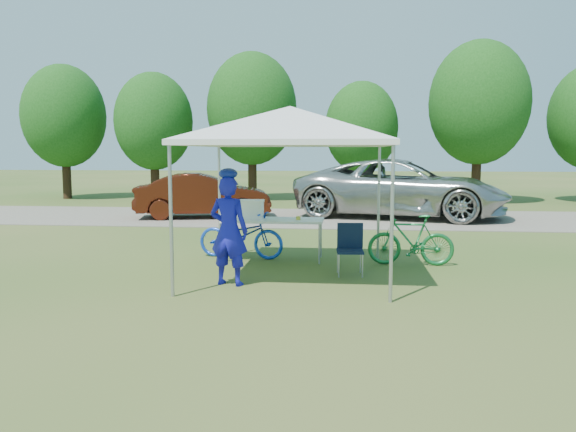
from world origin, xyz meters
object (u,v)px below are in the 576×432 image
Objects in this scene: bike_green at (411,240)px; cooler at (250,209)px; folding_table at (273,221)px; folding_chair at (350,245)px; bike_blue at (241,235)px; cyclist at (229,231)px; sedan at (203,195)px; minivan at (401,188)px.

cooler is at bearing -93.01° from bike_green.
folding_table is at bearing 0.00° from cooler.
bike_green is (1.08, 0.83, -0.04)m from folding_chair.
cyclist is at bearing -163.85° from bike_blue.
sedan is at bearing 114.94° from folding_table.
folding_chair is 2.38m from bike_blue.
bike_green is (2.93, -0.26, -0.49)m from cooler.
sedan is at bearing 111.70° from cooler.
minivan reaches higher than folding_table.
cooler is at bearing -107.69° from bike_blue.
bike_blue reaches higher than folding_table.
cooler is 7.91m from minivan.
bike_green is 0.24× the size of minivan.
minivan is (1.60, 8.21, 0.41)m from folding_chair.
folding_table is 0.48m from cooler.
bike_blue is 1.11× the size of bike_green.
bike_blue is at bearing 165.52° from minivan.
sedan is at bearing -59.67° from cyclist.
cyclist reaches higher than cooler.
bike_green reaches higher than bike_blue.
bike_blue is at bearing -70.60° from cyclist.
folding_table is at bearing -87.75° from cyclist.
folding_table is 2.53m from bike_green.
bike_blue is (-2.05, 1.20, -0.05)m from folding_chair.
bike_blue is at bearing -172.02° from sedan.
sedan is (-2.33, 6.26, 0.25)m from bike_blue.
bike_green reaches higher than folding_table.
cooler is 0.12× the size of sedan.
folding_chair is 0.51× the size of cyclist.
bike_green is at bearing -152.95° from sedan.
cyclist is 1.10× the size of bike_green.
folding_chair is at bearing -178.01° from minivan.
bike_green is 7.41m from minivan.
folding_table is 0.70m from bike_blue.
folding_chair is 2.09m from cyclist.
cyclist reaches higher than bike_blue.
cooler is (-1.85, 1.09, 0.45)m from folding_chair.
bike_green is (3.13, -0.37, 0.01)m from bike_blue.
folding_table is 7.74m from minivan.
bike_blue is at bearing 146.10° from folding_chair.
cooler is 0.29× the size of bike_blue.
cyclist reaches higher than bike_green.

